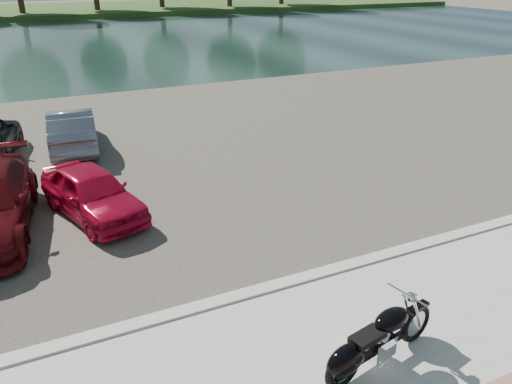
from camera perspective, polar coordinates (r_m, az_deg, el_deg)
ground at (r=8.92m, az=14.21°, el=-16.04°), size 200.00×200.00×0.00m
promenade at (r=8.36m, az=18.73°, el=-19.50°), size 60.00×6.00×0.10m
kerb at (r=10.15m, az=7.18°, el=-9.40°), size 60.00×0.30×0.14m
parking_lot at (r=17.64m, az=-8.47°, el=5.36°), size 60.00×18.00×0.04m
river at (r=45.63m, az=-19.91°, el=15.81°), size 120.00×40.00×0.00m
far_bank at (r=77.36m, az=-22.95°, el=18.55°), size 120.00×24.00×0.60m
motorcycle at (r=7.93m, az=13.10°, el=-16.53°), size 2.31×0.87×1.05m
car_4 at (r=12.79m, az=-18.22°, el=-0.07°), size 2.45×3.85×1.22m
car_9 at (r=17.92m, az=-20.29°, el=6.77°), size 1.80×4.25×1.36m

